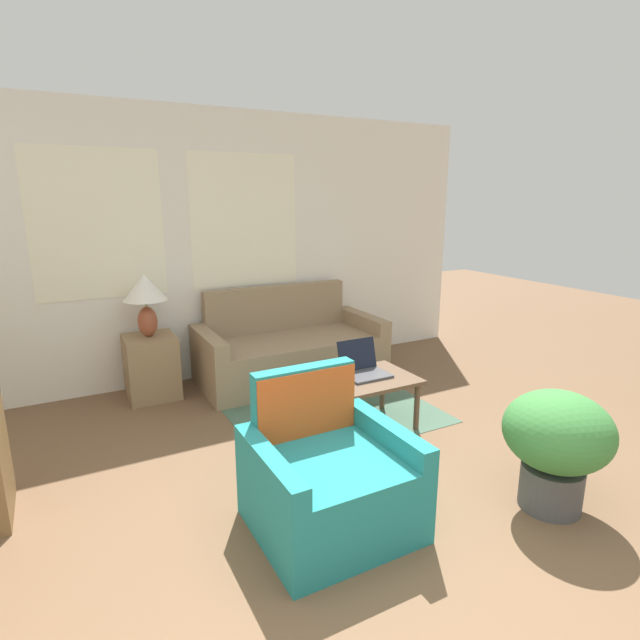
{
  "coord_description": "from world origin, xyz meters",
  "views": [
    {
      "loc": [
        -1.13,
        -1.29,
        1.79
      ],
      "look_at": [
        0.84,
        2.4,
        0.75
      ],
      "focal_mm": 28.0,
      "sensor_mm": 36.0,
      "label": 1
    }
  ],
  "objects_px": {
    "laptop": "(363,367)",
    "cup_yellow": "(315,376)",
    "coffee_table": "(356,385)",
    "potted_plant": "(557,440)",
    "armchair": "(327,480)",
    "table_lamp": "(145,294)",
    "couch": "(289,351)",
    "cup_navy": "(334,382)"
  },
  "relations": [
    {
      "from": "couch",
      "to": "armchair",
      "type": "height_order",
      "value": "couch"
    },
    {
      "from": "couch",
      "to": "cup_yellow",
      "type": "distance_m",
      "value": 1.3
    },
    {
      "from": "coffee_table",
      "to": "potted_plant",
      "type": "height_order",
      "value": "potted_plant"
    },
    {
      "from": "laptop",
      "to": "cup_yellow",
      "type": "xyz_separation_m",
      "value": [
        -0.42,
        0.01,
        -0.0
      ]
    },
    {
      "from": "armchair",
      "to": "laptop",
      "type": "xyz_separation_m",
      "value": [
        0.87,
        0.98,
        0.21
      ]
    },
    {
      "from": "cup_yellow",
      "to": "potted_plant",
      "type": "relative_size",
      "value": 0.15
    },
    {
      "from": "armchair",
      "to": "table_lamp",
      "type": "distance_m",
      "value": 2.5
    },
    {
      "from": "cup_navy",
      "to": "potted_plant",
      "type": "height_order",
      "value": "potted_plant"
    },
    {
      "from": "potted_plant",
      "to": "table_lamp",
      "type": "bearing_deg",
      "value": 121.67
    },
    {
      "from": "couch",
      "to": "cup_navy",
      "type": "bearing_deg",
      "value": -101.14
    },
    {
      "from": "couch",
      "to": "potted_plant",
      "type": "bearing_deg",
      "value": -80.85
    },
    {
      "from": "laptop",
      "to": "cup_yellow",
      "type": "height_order",
      "value": "laptop"
    },
    {
      "from": "cup_navy",
      "to": "potted_plant",
      "type": "bearing_deg",
      "value": -61.68
    },
    {
      "from": "armchair",
      "to": "table_lamp",
      "type": "bearing_deg",
      "value": 102.55
    },
    {
      "from": "armchair",
      "to": "cup_navy",
      "type": "xyz_separation_m",
      "value": [
        0.52,
        0.83,
        0.2
      ]
    },
    {
      "from": "coffee_table",
      "to": "potted_plant",
      "type": "distance_m",
      "value": 1.48
    },
    {
      "from": "couch",
      "to": "potted_plant",
      "type": "height_order",
      "value": "couch"
    },
    {
      "from": "armchair",
      "to": "laptop",
      "type": "distance_m",
      "value": 1.33
    },
    {
      "from": "armchair",
      "to": "table_lamp",
      "type": "height_order",
      "value": "table_lamp"
    },
    {
      "from": "potted_plant",
      "to": "armchair",
      "type": "bearing_deg",
      "value": 157.93
    },
    {
      "from": "table_lamp",
      "to": "cup_yellow",
      "type": "bearing_deg",
      "value": -54.31
    },
    {
      "from": "table_lamp",
      "to": "potted_plant",
      "type": "relative_size",
      "value": 0.79
    },
    {
      "from": "table_lamp",
      "to": "laptop",
      "type": "xyz_separation_m",
      "value": [
        1.39,
        -1.37,
        -0.49
      ]
    },
    {
      "from": "armchair",
      "to": "couch",
      "type": "bearing_deg",
      "value": 70.37
    },
    {
      "from": "couch",
      "to": "potted_plant",
      "type": "relative_size",
      "value": 2.53
    },
    {
      "from": "table_lamp",
      "to": "armchair",
      "type": "bearing_deg",
      "value": -77.45
    },
    {
      "from": "couch",
      "to": "coffee_table",
      "type": "relative_size",
      "value": 1.95
    },
    {
      "from": "laptop",
      "to": "potted_plant",
      "type": "height_order",
      "value": "potted_plant"
    },
    {
      "from": "coffee_table",
      "to": "armchair",
      "type": "bearing_deg",
      "value": -130.19
    },
    {
      "from": "coffee_table",
      "to": "laptop",
      "type": "distance_m",
      "value": 0.17
    },
    {
      "from": "table_lamp",
      "to": "cup_yellow",
      "type": "distance_m",
      "value": 1.74
    },
    {
      "from": "cup_navy",
      "to": "potted_plant",
      "type": "distance_m",
      "value": 1.51
    },
    {
      "from": "couch",
      "to": "cup_navy",
      "type": "height_order",
      "value": "couch"
    },
    {
      "from": "armchair",
      "to": "coffee_table",
      "type": "relative_size",
      "value": 0.9
    },
    {
      "from": "coffee_table",
      "to": "laptop",
      "type": "height_order",
      "value": "laptop"
    },
    {
      "from": "table_lamp",
      "to": "cup_yellow",
      "type": "height_order",
      "value": "table_lamp"
    },
    {
      "from": "cup_yellow",
      "to": "potted_plant",
      "type": "bearing_deg",
      "value": -62.31
    },
    {
      "from": "laptop",
      "to": "cup_navy",
      "type": "distance_m",
      "value": 0.39
    },
    {
      "from": "table_lamp",
      "to": "coffee_table",
      "type": "distance_m",
      "value": 2.02
    },
    {
      "from": "couch",
      "to": "table_lamp",
      "type": "height_order",
      "value": "table_lamp"
    },
    {
      "from": "coffee_table",
      "to": "cup_yellow",
      "type": "height_order",
      "value": "cup_yellow"
    },
    {
      "from": "armchair",
      "to": "table_lamp",
      "type": "xyz_separation_m",
      "value": [
        -0.52,
        2.35,
        0.7
      ]
    }
  ]
}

